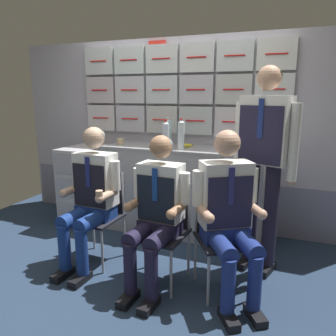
{
  "coord_description": "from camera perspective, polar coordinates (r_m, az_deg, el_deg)",
  "views": [
    {
      "loc": [
        1.26,
        -2.22,
        1.53
      ],
      "look_at": [
        0.21,
        0.47,
        0.88
      ],
      "focal_mm": 35.04,
      "sensor_mm": 36.0,
      "label": 1
    }
  ],
  "objects": [
    {
      "name": "water_bottle_blue_cap",
      "position": [
        3.61,
        0.02,
        6.21
      ],
      "size": [
        0.08,
        0.08,
        0.32
      ],
      "color": "#ACD9DB",
      "rests_on": "galley_counter"
    },
    {
      "name": "snack_banana",
      "position": [
        3.55,
        2.93,
        3.95
      ],
      "size": [
        0.17,
        0.1,
        0.04
      ],
      "color": "yellow",
      "rests_on": "galley_counter"
    },
    {
      "name": "crew_member_standing",
      "position": [
        2.86,
        16.41,
        2.77
      ],
      "size": [
        0.53,
        0.35,
        1.76
      ],
      "color": "black",
      "rests_on": "ground"
    },
    {
      "name": "galley_counter",
      "position": [
        3.65,
        2.71,
        -3.95
      ],
      "size": [
        1.77,
        0.53,
        0.97
      ],
      "color": "#A7A8AE",
      "rests_on": "ground"
    },
    {
      "name": "folding_chair_left",
      "position": [
        3.16,
        -11.37,
        -6.49
      ],
      "size": [
        0.42,
        0.42,
        0.83
      ],
      "color": "#A8AAAF",
      "rests_on": "ground"
    },
    {
      "name": "service_trolley",
      "position": [
        4.11,
        -14.1,
        -2.31
      ],
      "size": [
        0.4,
        0.65,
        0.92
      ],
      "color": "black",
      "rests_on": "ground"
    },
    {
      "name": "crew_member_left",
      "position": [
        2.98,
        -13.28,
        -4.07
      ],
      "size": [
        0.5,
        0.63,
        1.26
      ],
      "color": "black",
      "rests_on": "ground"
    },
    {
      "name": "folding_chair_by_counter",
      "position": [
        2.7,
        9.1,
        -9.83
      ],
      "size": [
        0.55,
        0.55,
        0.83
      ],
      "color": "#A8AAAF",
      "rests_on": "ground"
    },
    {
      "name": "crew_member_by_counter",
      "position": [
        2.49,
        10.49,
        -6.92
      ],
      "size": [
        0.62,
        0.7,
        1.28
      ],
      "color": "black",
      "rests_on": "ground"
    },
    {
      "name": "paper_cup_tan",
      "position": [
        3.78,
        -8.28,
        4.64
      ],
      "size": [
        0.08,
        0.08,
        0.07
      ],
      "color": "#CCAE86",
      "rests_on": "galley_counter"
    },
    {
      "name": "coffee_cup_spare",
      "position": [
        3.33,
        13.28,
        3.27
      ],
      "size": [
        0.06,
        0.06,
        0.06
      ],
      "color": "tan",
      "rests_on": "galley_counter"
    },
    {
      "name": "galley_bulkhead",
      "position": [
        3.83,
        1.95,
        6.76
      ],
      "size": [
        4.2,
        0.14,
        2.15
      ],
      "color": "#AFABB9",
      "rests_on": "ground"
    },
    {
      "name": "folding_chair_right",
      "position": [
        2.77,
        -0.48,
        -9.08
      ],
      "size": [
        0.43,
        0.43,
        0.83
      ],
      "color": "#A8AAAF",
      "rests_on": "ground"
    },
    {
      "name": "coffee_cup_white",
      "position": [
        3.43,
        8.95,
        3.71
      ],
      "size": [
        0.06,
        0.06,
        0.06
      ],
      "color": "silver",
      "rests_on": "galley_counter"
    },
    {
      "name": "crew_member_right",
      "position": [
        2.57,
        -2.04,
        -6.92
      ],
      "size": [
        0.49,
        0.61,
        1.23
      ],
      "color": "black",
      "rests_on": "ground"
    },
    {
      "name": "sparkling_bottle_green",
      "position": [
        3.42,
        -0.41,
        5.75
      ],
      "size": [
        0.07,
        0.07,
        0.3
      ],
      "color": "silver",
      "rests_on": "galley_counter"
    },
    {
      "name": "ground",
      "position": [
        2.99,
        -7.49,
        -18.65
      ],
      "size": [
        4.8,
        4.8,
        0.04
      ],
      "primitive_type": "cube",
      "color": "#24354D"
    },
    {
      "name": "water_bottle_short",
      "position": [
        3.39,
        2.29,
        5.83
      ],
      "size": [
        0.07,
        0.07,
        0.32
      ],
      "color": "silver",
      "rests_on": "galley_counter"
    }
  ]
}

